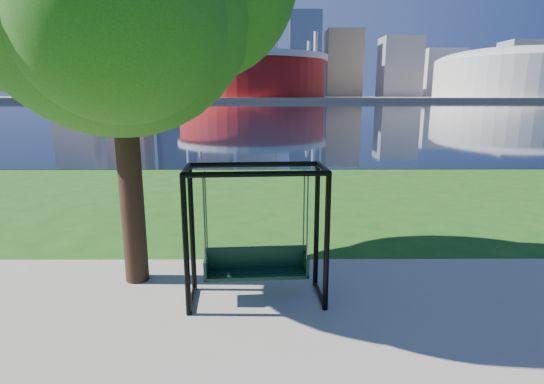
{
  "coord_description": "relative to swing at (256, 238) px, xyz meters",
  "views": [
    {
      "loc": [
        -0.17,
        -6.37,
        3.2
      ],
      "look_at": [
        -0.13,
        0.0,
        1.74
      ],
      "focal_mm": 28.0,
      "sensor_mm": 36.0,
      "label": 1
    }
  ],
  "objects": [
    {
      "name": "ground",
      "position": [
        0.38,
        0.14,
        -1.05
      ],
      "size": [
        900.0,
        900.0,
        0.0
      ],
      "primitive_type": "plane",
      "color": "#1E5114",
      "rests_on": "ground"
    },
    {
      "name": "path",
      "position": [
        0.38,
        -0.36,
        -1.04
      ],
      "size": [
        120.0,
        4.0,
        0.03
      ],
      "primitive_type": "cube",
      "color": "#9E937F",
      "rests_on": "ground"
    },
    {
      "name": "river",
      "position": [
        0.38,
        102.14,
        -1.04
      ],
      "size": [
        900.0,
        180.0,
        0.02
      ],
      "primitive_type": "cube",
      "color": "black",
      "rests_on": "ground"
    },
    {
      "name": "far_bank",
      "position": [
        0.38,
        306.14,
        -0.05
      ],
      "size": [
        900.0,
        228.0,
        2.0
      ],
      "primitive_type": "cube",
      "color": "#937F60",
      "rests_on": "ground"
    },
    {
      "name": "stadium",
      "position": [
        -9.62,
        235.14,
        13.18
      ],
      "size": [
        83.0,
        83.0,
        32.0
      ],
      "color": "maroon",
      "rests_on": "far_bank"
    },
    {
      "name": "arena",
      "position": [
        135.38,
        235.14,
        14.82
      ],
      "size": [
        84.0,
        84.0,
        26.56
      ],
      "color": "beige",
      "rests_on": "far_bank"
    },
    {
      "name": "skyline",
      "position": [
        -3.89,
        319.54,
        34.84
      ],
      "size": [
        392.0,
        66.0,
        96.5
      ],
      "color": "gray",
      "rests_on": "far_bank"
    },
    {
      "name": "swing",
      "position": [
        0.0,
        0.0,
        0.0
      ],
      "size": [
        2.18,
        1.07,
        2.17
      ],
      "rotation": [
        0.0,
        0.0,
        0.07
      ],
      "color": "black",
      "rests_on": "ground"
    }
  ]
}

